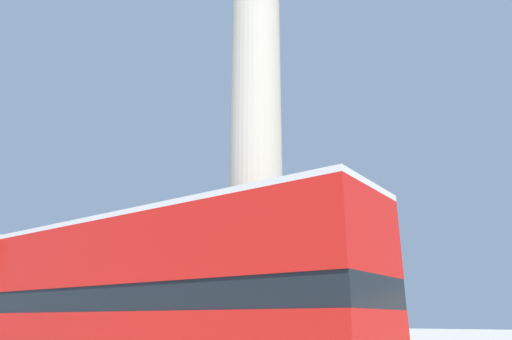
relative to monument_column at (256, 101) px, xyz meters
name	(u,v)px	position (x,y,z in m)	size (l,w,h in m)	color
monument_column	(256,101)	(0.00, 0.00, 0.00)	(4.64, 4.64, 24.28)	#BCB29E
bus_b	(148,303)	(0.82, -4.97, -7.39)	(11.37, 3.17, 4.35)	red
street_lamp	(145,287)	(-2.24, -2.74, -6.81)	(0.40, 0.40, 5.52)	black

